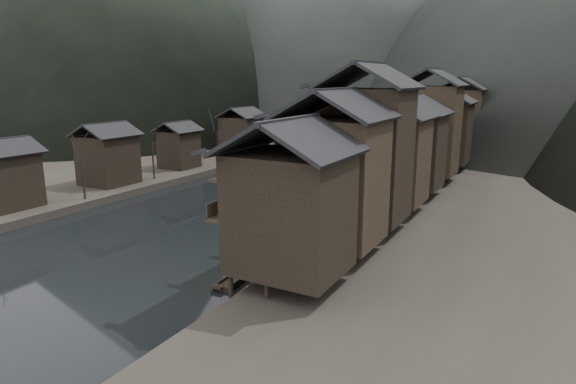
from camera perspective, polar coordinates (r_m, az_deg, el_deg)
The scene contains 13 objects.
water at distance 48.83m, azimuth -13.21°, elevation -4.81°, with size 300.00×300.00×0.00m, color black.
right_bank at distance 75.49m, azimuth 31.00°, elevation 0.71°, with size 40.00×200.00×1.80m, color #2D2823.
left_bank at distance 100.66m, azimuth -12.87°, elevation 4.83°, with size 40.00×200.00×1.20m, color #2D2823.
stilt_houses at distance 55.99m, azimuth 14.11°, elevation 6.96°, with size 9.00×67.60×16.47m.
left_houses at distance 75.76m, azimuth -14.84°, elevation 5.88°, with size 8.10×53.20×8.73m.
bare_trees at distance 68.42m, azimuth -16.67°, elevation 5.82°, with size 3.85×42.55×7.69m.
moored_sampans at distance 66.33m, azimuth 10.88°, elevation 0.28°, with size 2.68×72.70×0.47m.
midriver_boats at distance 86.00m, azimuth 7.30°, elevation 3.38°, with size 5.84×20.41×0.45m.
stone_bridge at distance 111.14m, azimuth 12.48°, elevation 7.96°, with size 40.00×6.00×9.00m.
hero_sampan at distance 40.92m, azimuth -4.36°, elevation -7.77°, with size 2.78×4.27×0.43m.
cargo_heap at distance 40.92m, azimuth -4.35°, elevation -6.99°, with size 0.98×1.28×0.59m, color black.
boatman at distance 39.07m, azimuth -4.58°, elevation -7.07°, with size 0.65×0.42×1.77m, color #5C5C5F.
bamboo_pole at distance 38.14m, azimuth -4.41°, elevation -3.43°, with size 0.06×0.06×4.00m, color #8C7A51.
Camera 1 is at (31.61, -34.10, 14.91)m, focal length 30.00 mm.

